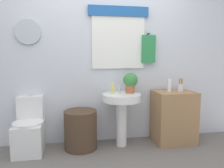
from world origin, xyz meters
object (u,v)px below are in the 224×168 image
(soap_bottle, at_px, (112,88))
(toothbrush_cup, at_px, (180,87))
(toilet, at_px, (30,130))
(pedestal_sink, at_px, (122,106))
(lotion_bottle, at_px, (169,86))
(wooden_cabinet, at_px, (174,117))
(laundry_hamper, at_px, (81,130))
(potted_plant, at_px, (130,81))

(soap_bottle, relative_size, toothbrush_cup, 0.79)
(toilet, height_order, pedestal_sink, pedestal_sink)
(pedestal_sink, relative_size, lotion_bottle, 3.96)
(lotion_bottle, bearing_deg, wooden_cabinet, 21.91)
(laundry_hamper, distance_m, potted_plant, 0.96)
(pedestal_sink, xyz_separation_m, soap_bottle, (-0.12, 0.05, 0.25))
(laundry_hamper, distance_m, pedestal_sink, 0.65)
(pedestal_sink, bearing_deg, wooden_cabinet, 0.00)
(pedestal_sink, distance_m, lotion_bottle, 0.74)
(wooden_cabinet, bearing_deg, pedestal_sink, -180.00)
(toilet, relative_size, soap_bottle, 5.08)
(laundry_hamper, bearing_deg, wooden_cabinet, 0.00)
(toilet, distance_m, toothbrush_cup, 2.19)
(pedestal_sink, relative_size, soap_bottle, 5.10)
(potted_plant, bearing_deg, lotion_bottle, -10.42)
(laundry_hamper, xyz_separation_m, pedestal_sink, (0.57, -0.00, 0.30))
(wooden_cabinet, relative_size, lotion_bottle, 4.03)
(pedestal_sink, height_order, toothbrush_cup, toothbrush_cup)
(pedestal_sink, height_order, lotion_bottle, lotion_bottle)
(soap_bottle, relative_size, lotion_bottle, 0.78)
(lotion_bottle, distance_m, toothbrush_cup, 0.21)
(wooden_cabinet, bearing_deg, laundry_hamper, 180.00)
(laundry_hamper, distance_m, toothbrush_cup, 1.55)
(lotion_bottle, relative_size, toothbrush_cup, 1.01)
(soap_bottle, bearing_deg, toothbrush_cup, -1.71)
(laundry_hamper, bearing_deg, pedestal_sink, -0.00)
(pedestal_sink, bearing_deg, lotion_bottle, -3.35)
(toilet, bearing_deg, pedestal_sink, -1.50)
(potted_plant, relative_size, lotion_bottle, 1.53)
(potted_plant, relative_size, toothbrush_cup, 1.55)
(lotion_bottle, bearing_deg, pedestal_sink, 176.65)
(toilet, relative_size, toothbrush_cup, 4.00)
(toothbrush_cup, bearing_deg, toilet, 179.66)
(toothbrush_cup, bearing_deg, potted_plant, 176.92)
(soap_bottle, bearing_deg, pedestal_sink, -22.62)
(potted_plant, bearing_deg, pedestal_sink, -156.80)
(toilet, height_order, toothbrush_cup, toothbrush_cup)
(toilet, height_order, laundry_hamper, toilet)
(pedestal_sink, relative_size, potted_plant, 2.59)
(lotion_bottle, xyz_separation_m, toothbrush_cup, (0.20, 0.06, -0.04))
(wooden_cabinet, height_order, potted_plant, potted_plant)
(wooden_cabinet, bearing_deg, potted_plant, 174.67)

